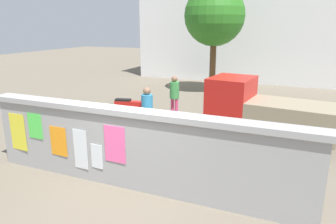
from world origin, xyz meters
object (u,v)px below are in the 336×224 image
(bicycle_near, at_px, (164,147))
(tree_roadside, at_px, (214,16))
(person_walking, at_px, (147,108))
(person_bystander, at_px, (174,93))
(bicycle_far, at_px, (102,129))
(auto_rickshaw_truck, at_px, (263,112))
(motorcycle, at_px, (128,108))

(bicycle_near, height_order, tree_roadside, tree_roadside)
(person_walking, xyz_separation_m, person_bystander, (-0.04, 2.29, 0.00))
(bicycle_far, xyz_separation_m, person_walking, (1.23, 0.62, 0.62))
(person_bystander, bearing_deg, auto_rickshaw_truck, -17.63)
(auto_rickshaw_truck, height_order, bicycle_near, auto_rickshaw_truck)
(bicycle_near, bearing_deg, person_walking, 131.20)
(auto_rickshaw_truck, height_order, bicycle_far, auto_rickshaw_truck)
(tree_roadside, bearing_deg, person_walking, -89.69)
(auto_rickshaw_truck, bearing_deg, person_bystander, 162.37)
(bicycle_near, distance_m, person_walking, 1.74)
(person_walking, bearing_deg, bicycle_near, -48.80)
(bicycle_far, bearing_deg, person_walking, 26.55)
(person_bystander, bearing_deg, tree_roadside, 90.02)
(auto_rickshaw_truck, xyz_separation_m, person_walking, (-3.19, -1.27, 0.09))
(person_walking, bearing_deg, person_bystander, 90.98)
(auto_rickshaw_truck, relative_size, person_walking, 2.32)
(bicycle_near, bearing_deg, motorcycle, 134.10)
(motorcycle, xyz_separation_m, tree_roadside, (1.49, 6.11, 3.35))
(motorcycle, height_order, person_bystander, person_bystander)
(auto_rickshaw_truck, height_order, person_walking, auto_rickshaw_truck)
(person_walking, xyz_separation_m, tree_roadside, (-0.04, 7.58, 2.82))
(auto_rickshaw_truck, xyz_separation_m, bicycle_near, (-2.13, -2.49, -0.54))
(bicycle_far, xyz_separation_m, tree_roadside, (1.19, 8.19, 3.45))
(bicycle_near, bearing_deg, bicycle_far, 165.32)
(bicycle_near, xyz_separation_m, bicycle_far, (-2.30, 0.60, 0.00))
(auto_rickshaw_truck, bearing_deg, motorcycle, 177.58)
(auto_rickshaw_truck, distance_m, bicycle_far, 4.84)
(person_walking, relative_size, tree_roadside, 0.30)
(auto_rickshaw_truck, distance_m, person_walking, 3.44)
(auto_rickshaw_truck, height_order, person_bystander, auto_rickshaw_truck)
(bicycle_near, relative_size, bicycle_far, 1.01)
(person_walking, relative_size, person_bystander, 1.00)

